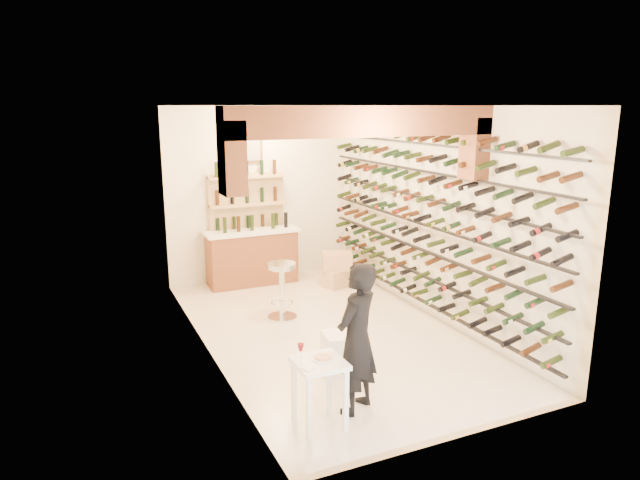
{
  "coord_description": "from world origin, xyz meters",
  "views": [
    {
      "loc": [
        -3.3,
        -7.0,
        3.2
      ],
      "look_at": [
        0.0,
        0.3,
        1.3
      ],
      "focal_mm": 31.91,
      "sensor_mm": 36.0,
      "label": 1
    }
  ],
  "objects_px": {
    "tasting_table": "(319,373)",
    "white_stool": "(340,352)",
    "person": "(357,338)",
    "chrome_barstool": "(282,287)",
    "wine_rack": "(421,218)",
    "back_counter": "(252,255)",
    "crate_lower": "(337,277)"
  },
  "relations": [
    {
      "from": "tasting_table",
      "to": "person",
      "type": "distance_m",
      "value": 0.55
    },
    {
      "from": "back_counter",
      "to": "crate_lower",
      "type": "relative_size",
      "value": 3.21
    },
    {
      "from": "tasting_table",
      "to": "white_stool",
      "type": "distance_m",
      "value": 1.29
    },
    {
      "from": "crate_lower",
      "to": "chrome_barstool",
      "type": "bearing_deg",
      "value": -143.22
    },
    {
      "from": "crate_lower",
      "to": "back_counter",
      "type": "bearing_deg",
      "value": 150.11
    },
    {
      "from": "chrome_barstool",
      "to": "white_stool",
      "type": "bearing_deg",
      "value": -89.62
    },
    {
      "from": "white_stool",
      "to": "chrome_barstool",
      "type": "distance_m",
      "value": 1.99
    },
    {
      "from": "wine_rack",
      "to": "person",
      "type": "height_order",
      "value": "wine_rack"
    },
    {
      "from": "person",
      "to": "white_stool",
      "type": "bearing_deg",
      "value": -137.43
    },
    {
      "from": "white_stool",
      "to": "person",
      "type": "bearing_deg",
      "value": -105.61
    },
    {
      "from": "wine_rack",
      "to": "person",
      "type": "relative_size",
      "value": 3.47
    },
    {
      "from": "back_counter",
      "to": "person",
      "type": "xyz_separation_m",
      "value": [
        -0.36,
        -4.75,
        0.29
      ]
    },
    {
      "from": "white_stool",
      "to": "crate_lower",
      "type": "distance_m",
      "value": 3.41
    },
    {
      "from": "tasting_table",
      "to": "white_stool",
      "type": "relative_size",
      "value": 1.76
    },
    {
      "from": "white_stool",
      "to": "tasting_table",
      "type": "bearing_deg",
      "value": -126.11
    },
    {
      "from": "wine_rack",
      "to": "crate_lower",
      "type": "relative_size",
      "value": 10.77
    },
    {
      "from": "chrome_barstool",
      "to": "crate_lower",
      "type": "relative_size",
      "value": 1.66
    },
    {
      "from": "wine_rack",
      "to": "tasting_table",
      "type": "distance_m",
      "value": 3.61
    },
    {
      "from": "wine_rack",
      "to": "back_counter",
      "type": "height_order",
      "value": "wine_rack"
    },
    {
      "from": "back_counter",
      "to": "person",
      "type": "relative_size",
      "value": 1.03
    },
    {
      "from": "wine_rack",
      "to": "chrome_barstool",
      "type": "xyz_separation_m",
      "value": [
        -1.96,
        0.77,
        -1.04
      ]
    },
    {
      "from": "person",
      "to": "crate_lower",
      "type": "distance_m",
      "value": 4.38
    },
    {
      "from": "white_stool",
      "to": "chrome_barstool",
      "type": "xyz_separation_m",
      "value": [
        -0.01,
        1.98,
        0.26
      ]
    },
    {
      "from": "back_counter",
      "to": "tasting_table",
      "type": "distance_m",
      "value": 4.94
    },
    {
      "from": "back_counter",
      "to": "white_stool",
      "type": "bearing_deg",
      "value": -91.69
    },
    {
      "from": "wine_rack",
      "to": "person",
      "type": "xyz_separation_m",
      "value": [
        -2.19,
        -2.1,
        -0.73
      ]
    },
    {
      "from": "wine_rack",
      "to": "back_counter",
      "type": "xyz_separation_m",
      "value": [
        -1.83,
        2.65,
        -1.02
      ]
    },
    {
      "from": "wine_rack",
      "to": "tasting_table",
      "type": "bearing_deg",
      "value": -140.37
    },
    {
      "from": "wine_rack",
      "to": "white_stool",
      "type": "relative_size",
      "value": 11.55
    },
    {
      "from": "back_counter",
      "to": "chrome_barstool",
      "type": "height_order",
      "value": "back_counter"
    },
    {
      "from": "white_stool",
      "to": "crate_lower",
      "type": "xyz_separation_m",
      "value": [
        1.47,
        3.08,
        -0.09
      ]
    },
    {
      "from": "person",
      "to": "chrome_barstool",
      "type": "bearing_deg",
      "value": -126.51
    }
  ]
}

